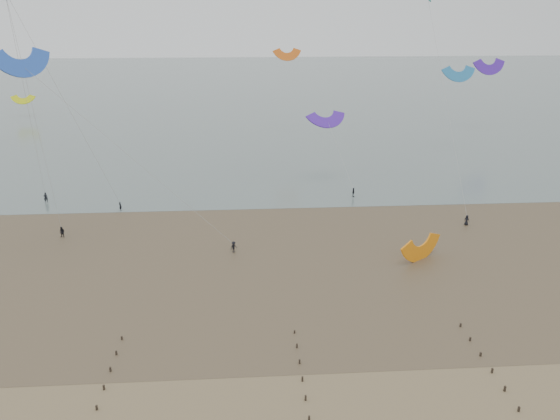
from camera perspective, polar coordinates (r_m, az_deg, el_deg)
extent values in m
plane|color=brown|center=(49.42, -2.03, -20.55)|extent=(500.00, 500.00, 0.00)
plane|color=#475654|center=(239.49, -3.72, 12.65)|extent=(500.00, 500.00, 0.00)
plane|color=#473A28|center=(79.22, -2.90, -3.71)|extent=(500.00, 500.00, 0.00)
ellipsoid|color=slate|center=(69.71, -17.80, -8.32)|extent=(23.60, 14.36, 0.01)
ellipsoid|color=slate|center=(82.97, 5.38, -2.62)|extent=(33.64, 18.32, 0.01)
cube|color=black|center=(52.07, -18.61, -18.99)|extent=(0.16, 0.16, 0.57)
cube|color=black|center=(54.06, -17.92, -17.26)|extent=(0.16, 0.16, 0.54)
cube|color=black|center=(56.11, -17.30, -15.65)|extent=(0.16, 0.16, 0.51)
cube|color=black|center=(58.21, -16.73, -14.15)|extent=(0.16, 0.16, 0.48)
cube|color=black|center=(60.34, -16.20, -12.76)|extent=(0.16, 0.16, 0.45)
cube|color=black|center=(48.62, 3.06, -21.00)|extent=(0.16, 0.16, 0.59)
cube|color=black|center=(50.62, 2.69, -19.05)|extent=(0.16, 0.16, 0.57)
cube|color=black|center=(52.67, 2.36, -17.25)|extent=(0.16, 0.16, 0.54)
cube|color=black|center=(54.77, 2.06, -15.58)|extent=(0.16, 0.16, 0.51)
cube|color=black|center=(56.92, 1.78, -14.04)|extent=(0.16, 0.16, 0.48)
cube|color=black|center=(59.10, 1.53, -12.61)|extent=(0.16, 0.16, 0.45)
cube|color=black|center=(53.52, 23.69, -18.52)|extent=(0.16, 0.16, 0.59)
cube|color=black|center=(55.33, 22.44, -16.91)|extent=(0.16, 0.16, 0.57)
cube|color=black|center=(57.22, 21.29, -15.40)|extent=(0.16, 0.16, 0.54)
cube|color=black|center=(59.16, 20.23, -13.98)|extent=(0.16, 0.16, 0.51)
cube|color=black|center=(61.15, 19.25, -12.64)|extent=(0.16, 0.16, 0.48)
cube|color=black|center=(63.19, 18.35, -11.39)|extent=(0.16, 0.16, 0.45)
imported|color=black|center=(96.13, -16.34, 0.37)|extent=(0.66, 0.62, 1.51)
imported|color=black|center=(90.96, 18.93, -1.01)|extent=(0.96, 0.93, 1.66)
imported|color=black|center=(87.75, -21.81, -2.17)|extent=(0.96, 0.83, 1.70)
imported|color=black|center=(104.52, -23.29, 1.22)|extent=(0.81, 0.69, 1.88)
imported|color=black|center=(76.88, -4.86, -3.87)|extent=(1.24, 1.14, 1.67)
imported|color=black|center=(99.69, 7.67, 1.83)|extent=(0.67, 1.10, 1.75)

